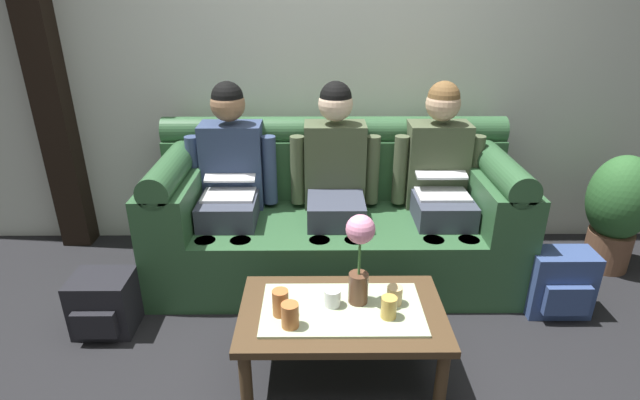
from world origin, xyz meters
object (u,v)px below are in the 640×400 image
at_px(cup_near_right, 290,315).
at_px(backpack_left, 104,304).
at_px(backpack_right, 559,283).
at_px(flower_vase, 360,251).
at_px(cup_far_right, 394,295).
at_px(cup_far_left, 389,307).
at_px(coffee_table, 342,318).
at_px(person_left, 230,176).
at_px(couch, 335,218).
at_px(cup_near_left, 280,303).
at_px(potted_plant, 618,208).
at_px(cup_far_center, 332,298).
at_px(person_middle, 335,176).
at_px(person_right, 440,176).

bearing_deg(cup_near_right, backpack_left, 155.38).
bearing_deg(backpack_right, flower_vase, -160.05).
distance_m(flower_vase, cup_far_right, 0.28).
bearing_deg(cup_far_left, coffee_table, 161.69).
xyz_separation_m(person_left, backpack_left, (-0.62, -0.62, -0.50)).
bearing_deg(person_left, cup_far_right, -46.37).
xyz_separation_m(person_left, cup_far_left, (0.85, -1.03, -0.23)).
distance_m(couch, cup_near_left, 1.06).
bearing_deg(cup_far_right, potted_plant, 30.99).
height_order(flower_vase, cup_far_center, flower_vase).
relative_size(person_middle, backpack_right, 3.16).
relative_size(cup_near_right, cup_far_center, 1.38).
xyz_separation_m(cup_near_left, backpack_left, (-0.99, 0.39, -0.28)).
relative_size(person_right, cup_near_right, 10.74).
xyz_separation_m(couch, person_right, (0.65, -0.00, 0.29)).
bearing_deg(cup_far_center, cup_far_left, -19.89).
xyz_separation_m(person_middle, person_right, (0.65, -0.00, -0.00)).
bearing_deg(backpack_right, cup_far_right, -156.22).
xyz_separation_m(cup_near_right, backpack_right, (1.49, 0.61, -0.25)).
relative_size(person_right, cup_near_left, 9.81).
distance_m(cup_far_left, cup_far_right, 0.11).
relative_size(backpack_left, potted_plant, 0.42).
bearing_deg(backpack_left, cup_far_center, -14.79).
distance_m(person_right, cup_near_right, 1.42).
distance_m(cup_near_right, backpack_left, 1.17).
xyz_separation_m(person_middle, potted_plant, (1.82, 0.01, -0.23)).
bearing_deg(backpack_left, flower_vase, -12.36).
relative_size(couch, person_left, 1.82).
xyz_separation_m(couch, flower_vase, (0.08, -0.92, 0.28)).
bearing_deg(cup_near_left, coffee_table, 9.19).
bearing_deg(backpack_right, couch, 158.63).
bearing_deg(potted_plant, cup_far_right, -149.01).
distance_m(cup_far_center, backpack_right, 1.40).
bearing_deg(cup_near_left, cup_far_right, 8.47).
distance_m(coffee_table, backpack_right, 1.35).
relative_size(cup_far_right, backpack_right, 0.23).
distance_m(couch, backpack_right, 1.36).
distance_m(cup_far_right, backpack_left, 1.56).
distance_m(cup_far_center, potted_plant, 2.09).
bearing_deg(cup_far_left, person_right, 66.81).
bearing_deg(cup_near_left, person_middle, 74.65).
xyz_separation_m(person_left, cup_near_left, (0.37, -1.01, -0.22)).
xyz_separation_m(person_left, flower_vase, (0.72, -0.92, -0.01)).
relative_size(person_left, backpack_right, 3.16).
relative_size(cup_near_right, backpack_right, 0.29).
bearing_deg(person_middle, person_right, -0.07).
bearing_deg(cup_near_right, cup_far_left, 8.05).
height_order(person_right, cup_near_left, person_right).
height_order(person_left, cup_near_right, person_left).
bearing_deg(cup_near_right, person_left, 110.75).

